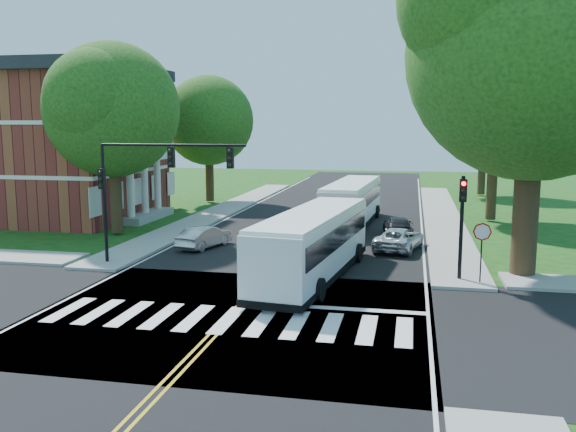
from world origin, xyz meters
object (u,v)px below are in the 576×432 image
(signal_ne, at_px, (462,214))
(bus_follow, at_px, (352,202))
(dark_sedan, at_px, (398,226))
(hatchback, at_px, (204,237))
(signal_nw, at_px, (149,175))
(suv, at_px, (399,239))
(bus_lead, at_px, (313,243))

(signal_ne, distance_m, bus_follow, 15.42)
(bus_follow, xyz_separation_m, dark_sedan, (3.13, -3.61, -0.94))
(bus_follow, relative_size, hatchback, 3.05)
(signal_nw, relative_size, suv, 1.66)
(hatchback, distance_m, suv, 10.53)
(bus_follow, height_order, suv, bus_follow)
(signal_ne, height_order, dark_sedan, signal_ne)
(bus_lead, xyz_separation_m, suv, (3.55, 6.83, -0.95))
(signal_nw, bearing_deg, suv, 29.09)
(signal_ne, xyz_separation_m, bus_lead, (-6.25, -0.53, -1.41))
(bus_follow, distance_m, hatchback, 11.80)
(hatchback, bearing_deg, bus_follow, -112.54)
(bus_lead, relative_size, hatchback, 3.10)
(bus_lead, xyz_separation_m, hatchback, (-6.87, 5.28, -0.93))
(signal_nw, xyz_separation_m, hatchback, (0.94, 4.76, -3.75))
(signal_nw, height_order, hatchback, signal_nw)
(suv, bearing_deg, signal_ne, 125.73)
(signal_nw, distance_m, suv, 13.53)
(bus_lead, distance_m, hatchback, 8.71)
(hatchback, bearing_deg, suv, -156.87)
(bus_lead, bearing_deg, bus_follow, -84.26)
(bus_lead, bearing_deg, signal_nw, 2.91)
(signal_ne, relative_size, bus_lead, 0.38)
(signal_nw, distance_m, signal_ne, 14.13)
(bus_follow, distance_m, suv, 8.54)
(signal_nw, height_order, signal_ne, signal_nw)
(bus_follow, bearing_deg, suv, 116.66)
(signal_nw, bearing_deg, bus_follow, 60.34)
(signal_nw, bearing_deg, signal_ne, 0.05)
(bus_lead, distance_m, bus_follow, 14.66)
(bus_lead, bearing_deg, signal_ne, -168.46)
(bus_lead, distance_m, dark_sedan, 11.59)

